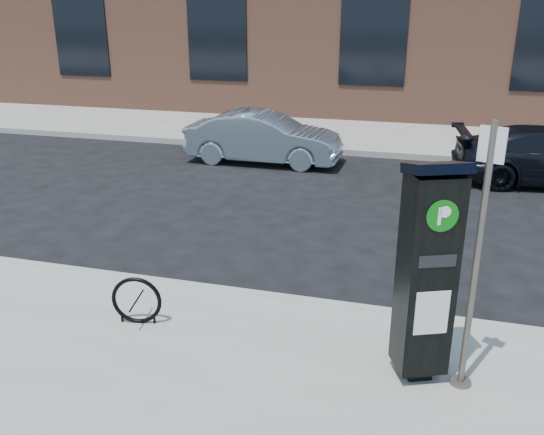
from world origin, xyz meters
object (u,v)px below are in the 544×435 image
(sign_pole, at_px, (476,264))
(car_silver, at_px, (263,138))
(bike_rack, at_px, (137,301))
(parking_kiosk, at_px, (427,271))

(sign_pole, bearing_deg, car_silver, 139.19)
(sign_pole, xyz_separation_m, car_silver, (-4.35, 8.04, -0.80))
(bike_rack, bearing_deg, car_silver, 85.23)
(car_silver, bearing_deg, sign_pole, -151.65)
(sign_pole, distance_m, bike_rack, 3.66)
(parking_kiosk, height_order, sign_pole, sign_pole)
(bike_rack, relative_size, car_silver, 0.16)
(parking_kiosk, bearing_deg, bike_rack, 153.94)
(parking_kiosk, height_order, bike_rack, parking_kiosk)
(parking_kiosk, bearing_deg, sign_pole, -27.79)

